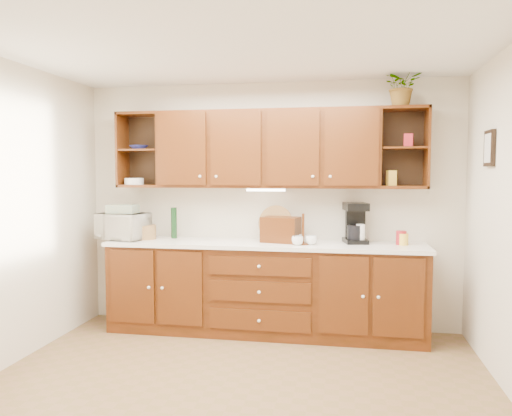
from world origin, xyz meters
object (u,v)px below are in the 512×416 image
at_px(potted_plant, 403,86).
at_px(bread_box, 281,230).
at_px(coffee_maker, 355,223).
at_px(microwave, 123,226).

bearing_deg(potted_plant, bread_box, -177.15).
relative_size(bread_box, coffee_maker, 0.91).
distance_m(bread_box, coffee_maker, 0.76).
bearing_deg(bread_box, microwave, -165.30).
height_order(microwave, coffee_maker, coffee_maker).
xyz_separation_m(bread_box, coffee_maker, (0.75, 0.11, 0.07)).
height_order(microwave, bread_box, microwave).
distance_m(microwave, coffee_maker, 2.44).
distance_m(microwave, bread_box, 1.69).
bearing_deg(potted_plant, microwave, -177.55).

